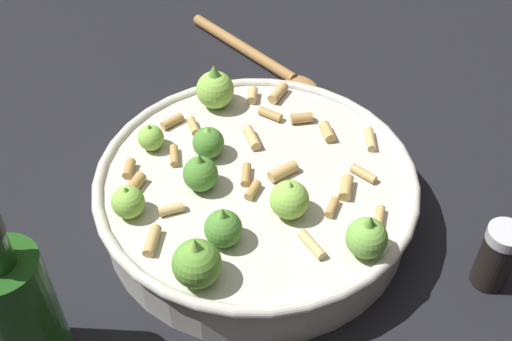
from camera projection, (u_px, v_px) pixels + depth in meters
The scene contains 5 objects.
ground_plane at pixel (256, 214), 0.70m from camera, with size 2.40×2.40×0.00m, color black.
cooking_pan at pixel (254, 192), 0.68m from camera, with size 0.34×0.34×0.12m.
pepper_shaker at pixel (497, 256), 0.61m from camera, with size 0.04×0.04×0.08m.
olive_oil_bottle at pixel (20, 309), 0.52m from camera, with size 0.06×0.06×0.19m.
wooden_spoon at pixel (259, 58), 0.91m from camera, with size 0.18×0.22×0.02m.
Camera 1 is at (-0.04, -0.46, 0.53)m, focal length 43.96 mm.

